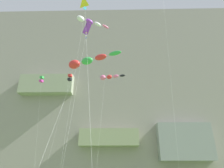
% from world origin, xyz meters
% --- Properties ---
extents(cliff_face, '(180.00, 31.92, 59.08)m').
position_xyz_m(cliff_face, '(0.00, 68.24, 29.49)').
color(cliff_face, gray).
rests_on(cliff_face, ground).
extents(kite_windsock_mid_center, '(6.14, 6.31, 29.47)m').
position_xyz_m(kite_windsock_mid_center, '(-2.98, 25.41, 28.57)').
color(kite_windsock_mid_center, white).
rests_on(kite_windsock_mid_center, ground).
extents(kite_box_mid_right, '(2.40, 4.82, 22.40)m').
position_xyz_m(kite_box_mid_right, '(-8.12, 35.40, 21.58)').
color(kite_box_mid_right, red).
rests_on(kite_box_mid_right, ground).
extents(kite_delta_high_right, '(2.66, 6.47, 20.06)m').
position_xyz_m(kite_delta_high_right, '(-0.97, 13.27, 19.31)').
color(kite_delta_high_right, yellow).
rests_on(kite_delta_high_right, ground).
extents(kite_windsock_front_field, '(6.29, 4.93, 13.13)m').
position_xyz_m(kite_windsock_front_field, '(-0.90, 13.07, 12.68)').
color(kite_windsock_front_field, red).
rests_on(kite_windsock_front_field, ground).
extents(kite_windsock_mid_left, '(4.96, 5.33, 19.78)m').
position_xyz_m(kite_windsock_mid_left, '(0.69, 30.33, 19.24)').
color(kite_windsock_mid_left, pink).
rests_on(kite_windsock_mid_left, ground).
extents(kite_diamond_low_center, '(2.09, 4.65, 24.75)m').
position_xyz_m(kite_diamond_low_center, '(-2.53, 21.36, 23.09)').
color(kite_diamond_low_center, purple).
rests_on(kite_diamond_low_center, ground).
extents(kite_box_high_left, '(2.65, 1.93, 22.91)m').
position_xyz_m(kite_box_high_left, '(-15.17, 37.30, 22.11)').
color(kite_box_high_left, green).
rests_on(kite_box_high_left, ground).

